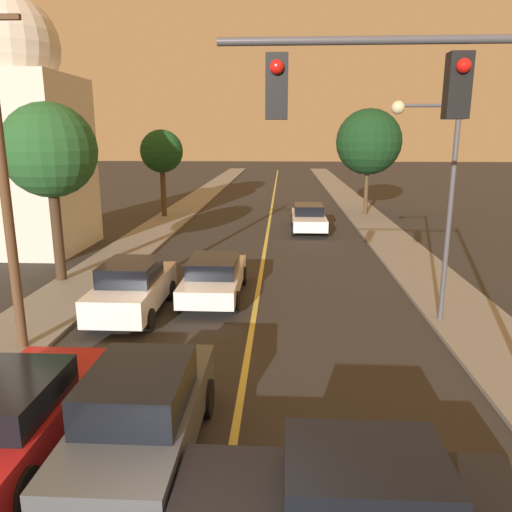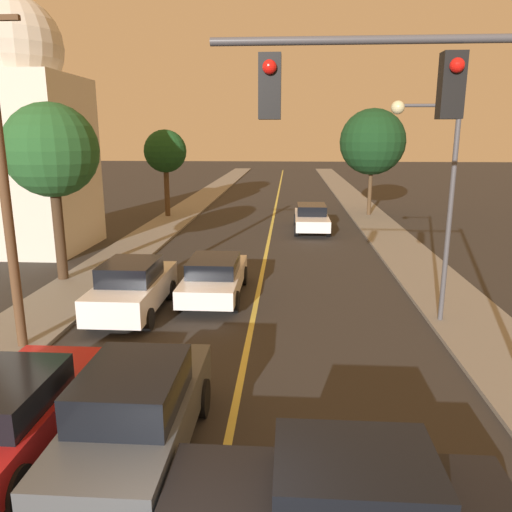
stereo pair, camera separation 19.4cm
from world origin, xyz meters
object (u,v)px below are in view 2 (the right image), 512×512
object	(u,v)px
car_outer_lane_second	(133,287)
car_crossing_right	(342,509)
car_near_lane_front	(137,413)
tree_left_far	(165,152)
car_far_oncoming	(311,217)
car_near_lane_second	(215,276)
tree_right_near	(372,142)
utility_pole_left	(3,174)
car_outer_lane_front	(8,412)
tree_left_near	(51,151)
traffic_signal_mast	(478,162)
streetlamp_right	(435,180)
domed_building_left	(22,134)

from	to	relation	value
car_outer_lane_second	car_crossing_right	xyz separation A→B (m)	(5.44, -8.84, -0.06)
car_near_lane_front	tree_left_far	bearing A→B (deg)	102.50
car_outer_lane_second	car_far_oncoming	xyz separation A→B (m)	(5.99, 13.96, -0.06)
car_near_lane_second	tree_right_near	world-z (taller)	tree_right_near
tree_left_far	utility_pole_left	bearing A→B (deg)	-86.50
car_outer_lane_front	car_crossing_right	xyz separation A→B (m)	(5.44, -1.91, 0.01)
tree_left_far	car_outer_lane_front	bearing A→B (deg)	-82.46
tree_left_near	car_near_lane_second	bearing A→B (deg)	-13.68
utility_pole_left	tree_left_near	bearing A→B (deg)	105.38
car_crossing_right	traffic_signal_mast	bearing A→B (deg)	-43.21
utility_pole_left	car_outer_lane_front	bearing A→B (deg)	-63.79
utility_pole_left	tree_right_near	size ratio (longest dim) A/B	1.21
car_outer_lane_second	tree_right_near	world-z (taller)	tree_right_near
car_crossing_right	utility_pole_left	bearing A→B (deg)	51.03
car_near_lane_front	car_outer_lane_front	bearing A→B (deg)	178.10
car_near_lane_second	tree_left_near	world-z (taller)	tree_left_near
car_outer_lane_second	tree_left_far	world-z (taller)	tree_left_far
car_crossing_right	traffic_signal_mast	xyz separation A→B (m)	(1.98, 2.11, 4.19)
car_far_oncoming	traffic_signal_mast	xyz separation A→B (m)	(1.43, -20.70, 4.19)
car_crossing_right	utility_pole_left	xyz separation A→B (m)	(-7.47, 6.04, 3.66)
streetlamp_right	tree_left_far	bearing A→B (deg)	123.21
car_outer_lane_front	car_outer_lane_second	world-z (taller)	car_outer_lane_second
car_far_oncoming	car_crossing_right	world-z (taller)	car_crossing_right
car_near_lane_front	car_far_oncoming	size ratio (longest dim) A/B	0.89
car_outer_lane_front	tree_right_near	size ratio (longest dim) A/B	0.67
streetlamp_right	tree_left_far	world-z (taller)	streetlamp_right
tree_right_near	car_near_lane_second	bearing A→B (deg)	-113.81
car_outer_lane_second	car_crossing_right	size ratio (longest dim) A/B	0.99
car_outer_lane_front	car_far_oncoming	distance (m)	21.73
traffic_signal_mast	tree_left_far	distance (m)	27.05
traffic_signal_mast	tree_right_near	xyz separation A→B (m)	(2.65, 26.17, -0.09)
traffic_signal_mast	tree_left_near	size ratio (longest dim) A/B	1.06
car_crossing_right	traffic_signal_mast	distance (m)	5.09
tree_left_far	car_near_lane_front	bearing A→B (deg)	-77.50
car_far_oncoming	domed_building_left	distance (m)	15.30
car_near_lane_second	tree_left_near	size ratio (longest dim) A/B	0.74
traffic_signal_mast	car_crossing_right	bearing A→B (deg)	-133.21
car_outer_lane_front	utility_pole_left	distance (m)	5.89
car_near_lane_second	car_far_oncoming	world-z (taller)	car_far_oncoming
tree_left_near	domed_building_left	size ratio (longest dim) A/B	0.56
tree_left_near	tree_right_near	world-z (taller)	tree_right_near
car_outer_lane_second	car_crossing_right	bearing A→B (deg)	-58.41
car_crossing_right	domed_building_left	bearing A→B (deg)	36.81
streetlamp_right	tree_left_near	world-z (taller)	tree_left_near
car_far_oncoming	tree_left_near	size ratio (longest dim) A/B	0.81
car_outer_lane_front	car_outer_lane_second	size ratio (longest dim) A/B	1.05
tree_right_near	traffic_signal_mast	bearing A→B (deg)	-95.77
car_outer_lane_front	tree_left_far	world-z (taller)	tree_left_far
car_near_lane_second	utility_pole_left	xyz separation A→B (m)	(-4.29, -4.53, 3.71)
streetlamp_right	tree_right_near	world-z (taller)	tree_right_near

